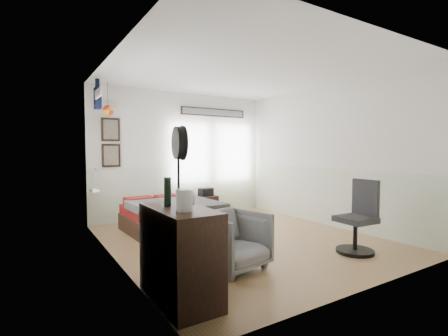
{
  "coord_description": "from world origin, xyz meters",
  "views": [
    {
      "loc": [
        -3.0,
        -4.27,
        1.45
      ],
      "look_at": [
        -0.1,
        0.4,
        1.15
      ],
      "focal_mm": 26.0,
      "sensor_mm": 36.0,
      "label": 1
    }
  ],
  "objects_px": {
    "dresser": "(179,254)",
    "bed": "(171,218)",
    "nightstand": "(206,206)",
    "task_chair": "(358,223)",
    "armchair": "(232,240)"
  },
  "relations": [
    {
      "from": "dresser",
      "to": "armchair",
      "type": "xyz_separation_m",
      "value": [
        0.88,
        0.42,
        -0.1
      ]
    },
    {
      "from": "nightstand",
      "to": "task_chair",
      "type": "distance_m",
      "value": 3.42
    },
    {
      "from": "nightstand",
      "to": "bed",
      "type": "bearing_deg",
      "value": -147.4
    },
    {
      "from": "dresser",
      "to": "bed",
      "type": "bearing_deg",
      "value": 69.34
    },
    {
      "from": "dresser",
      "to": "nightstand",
      "type": "xyz_separation_m",
      "value": [
        2.12,
        3.36,
        -0.22
      ]
    },
    {
      "from": "nightstand",
      "to": "armchair",
      "type": "bearing_deg",
      "value": -119.94
    },
    {
      "from": "bed",
      "to": "task_chair",
      "type": "height_order",
      "value": "task_chair"
    },
    {
      "from": "nightstand",
      "to": "dresser",
      "type": "bearing_deg",
      "value": -129.34
    },
    {
      "from": "dresser",
      "to": "nightstand",
      "type": "bearing_deg",
      "value": 57.72
    },
    {
      "from": "bed",
      "to": "task_chair",
      "type": "relative_size",
      "value": 1.81
    },
    {
      "from": "nightstand",
      "to": "task_chair",
      "type": "xyz_separation_m",
      "value": [
        0.63,
        -3.36,
        0.2
      ]
    },
    {
      "from": "bed",
      "to": "dresser",
      "type": "distance_m",
      "value": 2.49
    },
    {
      "from": "dresser",
      "to": "task_chair",
      "type": "relative_size",
      "value": 0.97
    },
    {
      "from": "bed",
      "to": "task_chair",
      "type": "xyz_separation_m",
      "value": [
        1.88,
        -2.32,
        0.14
      ]
    },
    {
      "from": "task_chair",
      "to": "bed",
      "type": "bearing_deg",
      "value": 131.93
    }
  ]
}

